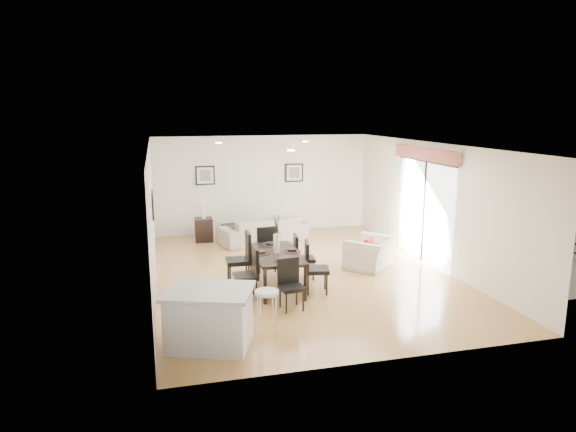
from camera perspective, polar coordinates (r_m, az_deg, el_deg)
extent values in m
plane|color=tan|center=(10.92, 1.52, -6.37)|extent=(8.00, 8.00, 0.00)
cube|color=white|center=(14.42, -2.81, 3.56)|extent=(6.00, 0.04, 2.70)
cube|color=white|center=(6.94, 10.71, -5.57)|extent=(6.00, 0.04, 2.70)
cube|color=white|center=(10.19, -14.88, -0.23)|extent=(0.04, 8.00, 2.70)
cube|color=white|center=(11.75, 15.78, 1.27)|extent=(0.04, 8.00, 2.70)
cube|color=white|center=(10.41, 1.61, 7.91)|extent=(6.00, 8.00, 0.02)
imported|color=gray|center=(13.36, -2.78, -1.53)|extent=(2.44, 1.46, 0.67)
imported|color=silver|center=(11.32, 9.18, -4.11)|extent=(1.37, 1.36, 0.67)
imported|color=#375022|center=(13.37, 25.33, -2.72)|extent=(0.63, 0.56, 0.64)
imported|color=#375022|center=(14.38, 22.90, -1.58)|extent=(0.45, 0.45, 0.63)
cube|color=black|center=(9.85, -1.28, -4.26)|extent=(0.90, 1.72, 0.06)
cylinder|color=black|center=(9.15, -2.57, -7.85)|extent=(0.07, 0.07, 0.65)
cylinder|color=black|center=(10.64, -4.06, -5.06)|extent=(0.07, 0.07, 0.65)
cylinder|color=black|center=(9.30, 1.93, -7.53)|extent=(0.07, 0.07, 0.65)
cylinder|color=black|center=(10.76, -0.17, -4.82)|extent=(0.07, 0.07, 0.65)
cube|color=black|center=(9.40, -4.74, -6.68)|extent=(0.43, 0.43, 0.07)
cube|color=black|center=(9.35, -3.63, -5.03)|extent=(0.06, 0.43, 0.51)
cylinder|color=black|center=(9.61, -5.87, -7.76)|extent=(0.03, 0.03, 0.39)
cylinder|color=black|center=(9.66, -3.88, -7.62)|extent=(0.03, 0.03, 0.39)
cylinder|color=black|center=(9.29, -5.58, -8.43)|extent=(0.03, 0.03, 0.39)
cylinder|color=black|center=(9.34, -3.52, -8.28)|extent=(0.03, 0.03, 0.39)
cube|color=black|center=(10.19, -5.56, -5.01)|extent=(0.48, 0.48, 0.08)
cube|color=black|center=(10.13, -4.45, -3.34)|extent=(0.07, 0.47, 0.56)
cylinder|color=black|center=(10.41, -6.66, -6.12)|extent=(0.04, 0.04, 0.43)
cylinder|color=black|center=(10.46, -4.66, -6.00)|extent=(0.04, 0.04, 0.43)
cylinder|color=black|center=(10.07, -6.43, -6.74)|extent=(0.04, 0.04, 0.43)
cylinder|color=black|center=(10.11, -4.36, -6.62)|extent=(0.04, 0.04, 0.43)
cube|color=black|center=(9.70, 3.23, -5.99)|extent=(0.53, 0.53, 0.08)
cube|color=black|center=(9.60, 2.10, -4.42)|extent=(0.15, 0.44, 0.53)
cylinder|color=black|center=(9.63, 4.34, -7.65)|extent=(0.03, 0.03, 0.40)
cylinder|color=black|center=(9.60, 2.26, -7.68)|extent=(0.03, 0.03, 0.40)
cylinder|color=black|center=(9.95, 4.13, -6.99)|extent=(0.03, 0.03, 0.40)
cylinder|color=black|center=(9.92, 2.13, -7.02)|extent=(0.03, 0.03, 0.40)
cube|color=black|center=(10.48, 1.82, -4.80)|extent=(0.46, 0.46, 0.07)
cube|color=black|center=(10.39, 0.86, -3.47)|extent=(0.11, 0.41, 0.49)
cylinder|color=black|center=(10.42, 2.83, -6.19)|extent=(0.03, 0.03, 0.37)
cylinder|color=black|center=(10.37, 1.07, -6.26)|extent=(0.03, 0.03, 0.37)
cylinder|color=black|center=(10.72, 2.54, -5.67)|extent=(0.03, 0.03, 0.37)
cylinder|color=black|center=(10.68, 0.83, -5.74)|extent=(0.03, 0.03, 0.37)
cube|color=black|center=(8.89, 0.40, -7.96)|extent=(0.43, 0.43, 0.07)
cube|color=black|center=(8.96, 0.01, -6.12)|extent=(0.40, 0.09, 0.47)
cylinder|color=black|center=(8.78, -0.19, -9.72)|extent=(0.03, 0.03, 0.36)
cylinder|color=black|center=(9.05, -0.88, -9.05)|extent=(0.03, 0.03, 0.36)
cylinder|color=black|center=(8.88, 1.70, -9.46)|extent=(0.03, 0.03, 0.36)
cylinder|color=black|center=(9.15, 0.96, -8.81)|extent=(0.03, 0.03, 0.36)
cube|color=black|center=(10.97, -2.62, -3.82)|extent=(0.51, 0.51, 0.08)
cube|color=black|center=(10.72, -2.29, -2.61)|extent=(0.46, 0.11, 0.54)
cylinder|color=black|center=(11.26, -2.05, -4.72)|extent=(0.04, 0.04, 0.41)
cylinder|color=black|center=(10.94, -1.42, -5.21)|extent=(0.04, 0.04, 0.41)
cylinder|color=black|center=(11.15, -3.77, -4.90)|extent=(0.04, 0.04, 0.41)
cylinder|color=black|center=(10.83, -3.19, -5.40)|extent=(0.04, 0.04, 0.41)
cylinder|color=white|center=(9.79, -1.29, -3.09)|extent=(0.12, 0.12, 0.36)
cylinder|color=black|center=(9.91, 0.46, -3.95)|extent=(0.35, 0.35, 0.01)
cylinder|color=black|center=(9.90, 0.46, -3.78)|extent=(0.19, 0.19, 0.05)
cylinder|color=black|center=(10.37, -1.99, -3.25)|extent=(0.35, 0.35, 0.01)
cylinder|color=black|center=(10.36, -1.99, -3.08)|extent=(0.19, 0.19, 0.05)
cylinder|color=black|center=(9.78, -3.05, -4.19)|extent=(0.35, 0.35, 0.01)
cylinder|color=black|center=(9.77, -3.05, -4.02)|extent=(0.19, 0.19, 0.05)
cylinder|color=black|center=(9.31, -0.49, -4.99)|extent=(0.35, 0.35, 0.01)
cylinder|color=black|center=(9.30, -0.49, -4.81)|extent=(0.19, 0.19, 0.05)
cube|color=black|center=(13.97, -5.27, -1.63)|extent=(1.01, 0.74, 0.36)
cube|color=black|center=(13.65, -9.34, -1.51)|extent=(0.48, 0.48, 0.61)
cylinder|color=white|center=(13.56, -9.40, 0.13)|extent=(0.10, 0.10, 0.19)
cone|color=beige|center=(13.52, -9.43, 1.03)|extent=(0.23, 0.23, 0.25)
cube|color=maroon|center=(11.14, 8.96, -3.25)|extent=(0.29, 0.29, 0.32)
cube|color=white|center=(7.68, -8.72, -11.31)|extent=(1.35, 1.18, 0.80)
cube|color=silver|center=(7.52, -8.82, -8.29)|extent=(1.47, 1.30, 0.06)
cylinder|color=white|center=(7.67, -2.40, -8.48)|extent=(0.35, 0.35, 0.05)
cylinder|color=silver|center=(7.93, -1.72, -10.64)|extent=(0.02, 0.02, 0.74)
cylinder|color=silver|center=(7.89, -3.40, -10.79)|extent=(0.02, 0.02, 0.74)
cylinder|color=silver|center=(7.68, -3.05, -11.43)|extent=(0.02, 0.02, 0.74)
cylinder|color=silver|center=(7.72, -1.33, -11.28)|extent=(0.02, 0.02, 0.74)
cube|color=black|center=(14.12, -9.19, 4.48)|extent=(0.52, 0.03, 0.52)
cube|color=white|center=(14.12, -9.19, 4.48)|extent=(0.44, 0.04, 0.44)
cube|color=#5C5C57|center=(14.12, -9.19, 4.48)|extent=(0.30, 0.04, 0.30)
cube|color=black|center=(14.55, 0.69, 4.84)|extent=(0.52, 0.03, 0.52)
cube|color=white|center=(14.55, 0.69, 4.84)|extent=(0.44, 0.04, 0.44)
cube|color=#5C5C57|center=(14.55, 0.69, 4.84)|extent=(0.30, 0.04, 0.30)
cube|color=black|center=(9.94, -14.80, 1.24)|extent=(0.03, 0.52, 0.52)
cube|color=white|center=(9.94, -14.80, 1.24)|extent=(0.04, 0.44, 0.44)
cube|color=#5C5C57|center=(9.94, -14.80, 1.24)|extent=(0.04, 0.30, 0.30)
cube|color=white|center=(12.04, 14.93, 0.47)|extent=(0.02, 2.40, 2.25)
cube|color=black|center=(12.03, 14.84, 0.47)|extent=(0.03, 0.05, 2.25)
cube|color=black|center=(11.87, 15.13, 5.90)|extent=(0.03, 2.50, 0.05)
cube|color=maroon|center=(11.83, 15.00, 6.67)|extent=(0.10, 2.70, 0.28)
plane|color=gray|center=(13.38, 22.27, -3.86)|extent=(6.00, 6.00, 0.00)
cube|color=#313133|center=(13.93, 26.52, 0.17)|extent=(0.08, 5.50, 1.80)
cube|color=brown|center=(15.68, 20.46, 2.20)|extent=(0.35, 0.35, 2.00)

